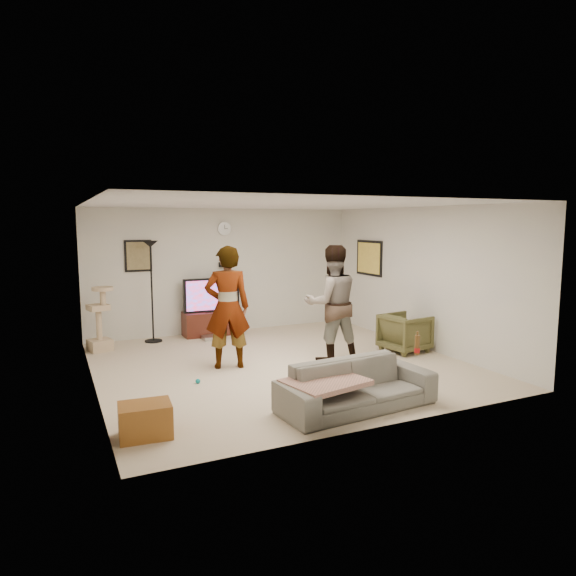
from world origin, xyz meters
name	(u,v)px	position (x,y,z in m)	size (l,w,h in m)	color
floor	(280,365)	(0.00, 0.00, -0.01)	(5.50, 5.50, 0.02)	#C7B493
ceiling	(279,204)	(0.00, 0.00, 2.51)	(5.50, 5.50, 0.02)	silver
wall_back	(224,271)	(0.00, 2.75, 1.25)	(5.50, 0.04, 2.50)	silver
wall_front	(384,315)	(0.00, -2.75, 1.25)	(5.50, 0.04, 2.50)	silver
wall_left	(91,297)	(-2.75, 0.00, 1.25)	(0.04, 5.50, 2.50)	silver
wall_right	(421,278)	(2.75, 0.00, 1.25)	(0.04, 5.50, 2.50)	silver
wall_clock	(224,229)	(0.00, 2.72, 2.10)	(0.26, 0.26, 0.04)	white
wall_speaker	(225,264)	(0.00, 2.69, 1.38)	(0.25, 0.10, 0.10)	black
picture_back	(138,256)	(-1.70, 2.73, 1.60)	(0.42, 0.03, 0.52)	olive
picture_right	(369,258)	(2.73, 1.60, 1.50)	(0.03, 0.78, 0.62)	gold
tv_stand	(212,323)	(-0.35, 2.50, 0.24)	(1.13, 0.45, 0.47)	#3B160E
console_box	(213,337)	(-0.45, 2.11, 0.04)	(0.40, 0.30, 0.07)	#B6B6B6
tv	(212,295)	(-0.35, 2.50, 0.81)	(1.12, 0.08, 0.67)	black
tv_screen	(212,295)	(-0.35, 2.46, 0.81)	(1.03, 0.01, 0.59)	blue
floor_lamp	(152,292)	(-1.53, 2.41, 0.94)	(0.32, 0.32, 1.89)	black
cat_tree	(99,319)	(-2.50, 2.11, 0.56)	(0.36, 0.36, 1.13)	tan
person_left	(227,307)	(-0.79, 0.17, 0.94)	(0.69, 0.45, 1.88)	gray
person_right	(332,304)	(0.85, -0.16, 0.94)	(0.91, 0.71, 1.87)	#25597B
sofa	(357,385)	(0.05, -2.16, 0.28)	(1.94, 0.76, 0.57)	slate
throw_blanket	(325,382)	(-0.38, -2.16, 0.38)	(0.90, 0.70, 0.06)	tan
beer_bottle	(417,345)	(0.94, -2.16, 0.69)	(0.06, 0.06, 0.25)	brown
armchair	(405,333)	(2.30, -0.18, 0.33)	(0.70, 0.72, 0.66)	#484625
side_table	(145,420)	(-2.40, -1.92, 0.18)	(0.53, 0.40, 0.36)	brown
toy_ball	(198,381)	(-1.44, -0.42, 0.03)	(0.07, 0.07, 0.07)	#0D848D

